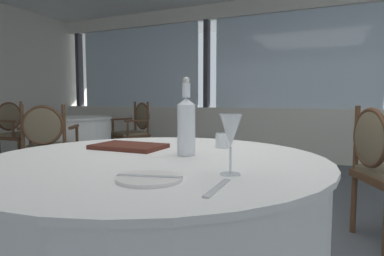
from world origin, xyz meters
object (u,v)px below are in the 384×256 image
wine_glass (231,132)px  water_tumbler (223,140)px  menu_book (129,146)px  dining_chair_0_0 (47,141)px  water_bottle (186,124)px  dining_chair_0_1 (135,128)px  side_plate (150,178)px  dining_chair_0_2 (16,128)px

wine_glass → water_tumbler: bearing=110.9°
menu_book → dining_chair_0_0: 2.19m
water_bottle → menu_book: (-0.34, 0.06, -0.12)m
wine_glass → water_tumbler: (-0.21, 0.54, -0.10)m
water_bottle → water_tumbler: water_bottle is taller
menu_book → dining_chair_0_1: 3.46m
menu_book → dining_chair_0_0: dining_chair_0_0 is taller
wine_glass → dining_chair_0_0: wine_glass is taller
side_plate → water_tumbler: (-0.01, 0.70, 0.03)m
side_plate → dining_chair_0_1: bearing=124.6°
side_plate → dining_chair_0_0: dining_chair_0_0 is taller
side_plate → dining_chair_0_1: size_ratio=0.21×
dining_chair_0_1 → dining_chair_0_2: (-1.46, -0.92, 0.01)m
wine_glass → dining_chair_0_1: dining_chair_0_1 is taller
wine_glass → menu_book: size_ratio=0.57×
side_plate → dining_chair_0_2: size_ratio=0.21×
menu_book → wine_glass: bearing=-28.7°
dining_chair_0_2 → menu_book: bearing=-32.4°
side_plate → menu_book: size_ratio=0.59×
dining_chair_0_0 → dining_chair_0_2: dining_chair_0_2 is taller
water_tumbler → dining_chair_0_2: 4.17m
wine_glass → water_bottle: bearing=135.8°
menu_book → dining_chair_0_2: 3.90m
water_bottle → dining_chair_0_0: 2.52m
water_tumbler → dining_chair_0_0: dining_chair_0_0 is taller
wine_glass → side_plate: bearing=-141.4°
water_bottle → water_tumbler: (0.07, 0.27, -0.10)m
menu_book → dining_chair_0_0: size_ratio=0.36×
menu_book → dining_chair_0_1: bearing=123.2°
water_bottle → dining_chair_0_1: bearing=127.3°
side_plate → menu_book: menu_book is taller
dining_chair_0_2 → dining_chair_0_0: bearing=-29.9°
water_bottle → menu_book: 0.36m
side_plate → water_bottle: water_bottle is taller
water_bottle → dining_chair_0_0: (-2.18, 1.22, -0.33)m
wine_glass → dining_chair_0_0: 2.90m
dining_chair_0_0 → dining_chair_0_1: size_ratio=0.98×
side_plate → dining_chair_0_0: (-2.26, 1.65, -0.20)m
wine_glass → water_tumbler: wine_glass is taller
water_bottle → dining_chair_0_1: (-2.25, 2.94, -0.32)m
wine_glass → menu_book: 0.71m
dining_chair_0_1 → dining_chair_0_2: size_ratio=0.99×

